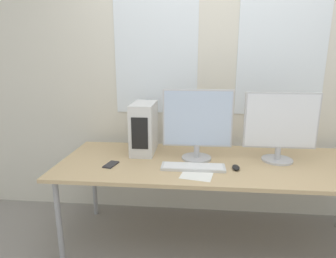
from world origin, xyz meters
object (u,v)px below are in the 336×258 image
at_px(pc_tower, 144,128).
at_px(monitor_main, 197,123).
at_px(monitor_right_near, 280,126).
at_px(keyboard, 193,167).
at_px(mouse, 236,167).
at_px(cell_phone, 111,165).

xyz_separation_m(pc_tower, monitor_main, (0.44, -0.15, 0.08)).
xyz_separation_m(monitor_main, monitor_right_near, (0.63, 0.01, -0.01)).
relative_size(monitor_right_near, keyboard, 1.18).
bearing_deg(mouse, pc_tower, 154.62).
distance_m(pc_tower, cell_phone, 0.45).
xyz_separation_m(keyboard, cell_phone, (-0.61, 0.01, -0.01)).
distance_m(pc_tower, monitor_right_near, 1.08).
xyz_separation_m(pc_tower, mouse, (0.73, -0.34, -0.20)).
relative_size(keyboard, mouse, 4.86).
xyz_separation_m(monitor_main, keyboard, (-0.03, -0.21, -0.28)).
relative_size(keyboard, cell_phone, 3.08).
bearing_deg(pc_tower, mouse, -25.38).
height_order(monitor_main, monitor_right_near, monitor_main).
bearing_deg(pc_tower, cell_phone, -118.91).
height_order(monitor_main, mouse, monitor_main).
bearing_deg(keyboard, pc_tower, 139.56).
bearing_deg(monitor_right_near, monitor_main, -178.76).
height_order(mouse, cell_phone, mouse).
height_order(pc_tower, monitor_right_near, monitor_right_near).
bearing_deg(monitor_main, pc_tower, 161.16).
bearing_deg(cell_phone, monitor_main, 29.13).
distance_m(mouse, cell_phone, 0.92).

